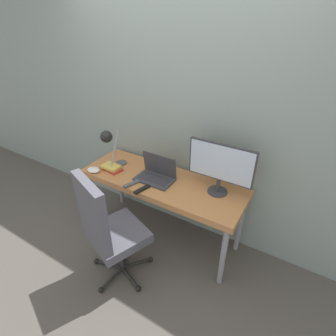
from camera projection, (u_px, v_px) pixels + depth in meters
ground_plane at (148, 252)px, 2.73m from camera, size 12.00×12.00×0.00m
wall_back at (180, 114)px, 2.54m from camera, size 8.00×0.05×2.60m
desk at (162, 186)px, 2.60m from camera, size 1.66×0.58×0.74m
laptop at (156, 174)px, 2.56m from camera, size 0.37×0.23×0.24m
monitor at (221, 165)px, 2.25m from camera, size 0.59×0.18×0.48m
desk_lamp at (109, 141)px, 2.57m from camera, size 0.12×0.29×0.44m
office_chair at (107, 228)px, 2.19m from camera, size 0.59×0.60×1.11m
book_stack at (111, 167)px, 2.72m from camera, size 0.26×0.17×0.05m
tv_remote at (131, 184)px, 2.49m from camera, size 0.09×0.17×0.02m
media_remote at (142, 190)px, 2.41m from camera, size 0.08×0.17×0.02m
game_controller at (94, 170)px, 2.69m from camera, size 0.14×0.11×0.04m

